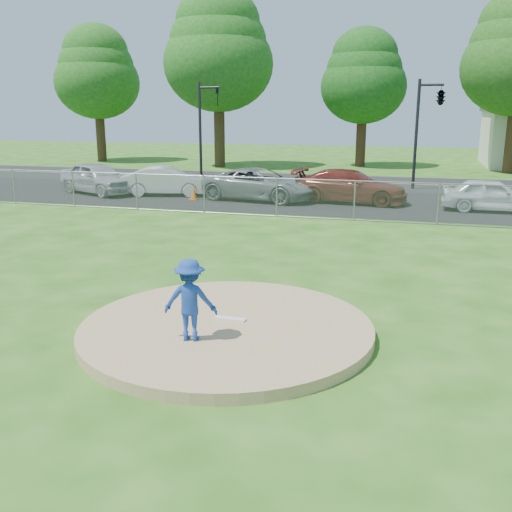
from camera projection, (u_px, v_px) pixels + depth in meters
The scene contains 18 objects.
ground at pixel (318, 229), 19.90m from camera, with size 120.00×120.00×0.00m, color #245412.
pitchers_mound at pixel (227, 329), 10.55m from camera, with size 5.40×5.40×0.20m, color tan.
pitching_rubber at pixel (230, 319), 10.71m from camera, with size 0.60×0.15×0.04m, color white.
chain_link_fence at pixel (328, 200), 21.58m from camera, with size 40.00×0.06×1.50m, color gray.
parking_lot at pixel (343, 202), 25.96m from camera, with size 50.00×8.00×0.01m, color black.
street at pixel (359, 182), 32.95m from camera, with size 60.00×7.00×0.01m, color black.
tree_far_left at pixel (97, 72), 45.41m from camera, with size 6.72×6.72×10.74m.
tree_left at pixel (218, 50), 40.35m from camera, with size 7.84×7.84×12.53m.
tree_center at pixel (364, 76), 40.94m from camera, with size 6.16×6.16×9.84m.
traffic_signal_left at pixel (204, 123), 32.57m from camera, with size 1.28×0.20×5.60m.
traffic_signal_center at pixel (438, 99), 28.90m from camera, with size 1.42×2.48×5.60m.
pitcher at pixel (190, 300), 9.64m from camera, with size 0.92×0.53×1.42m, color #1B3D97.
traffic_cone at pixel (194, 193), 26.50m from camera, with size 0.32×0.32×0.62m, color #E7600C.
parked_car_silver at pixel (97, 178), 28.29m from camera, with size 1.83×4.55×1.55m, color #ABABAF.
parked_car_white at pixel (167, 181), 27.72m from camera, with size 1.46×4.19×1.38m, color silver.
parked_car_gray at pixel (260, 184), 26.24m from camera, with size 2.42×5.24×1.46m, color slate.
parked_car_darkred at pixel (350, 186), 25.49m from camera, with size 2.06×5.07×1.47m, color maroon.
parked_car_pearl at pixel (492, 195), 23.29m from camera, with size 1.59×3.94×1.34m, color silver.
Camera 1 is at (3.22, -9.37, 4.01)m, focal length 40.00 mm.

